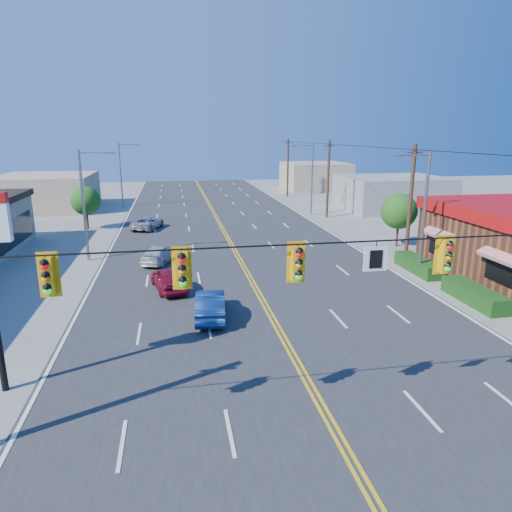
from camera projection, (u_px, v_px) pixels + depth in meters
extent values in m
plane|color=gray|center=(329.00, 423.00, 14.77)|extent=(160.00, 160.00, 0.00)
cube|color=#2D2D30|center=(240.00, 260.00, 33.76)|extent=(20.00, 120.00, 0.06)
cylinder|color=black|center=(338.00, 243.00, 13.22)|extent=(24.00, 0.05, 0.05)
cube|color=white|center=(376.00, 259.00, 13.57)|extent=(0.75, 0.04, 0.75)
cube|color=#D89E0C|center=(47.00, 276.00, 11.98)|extent=(0.55, 0.34, 1.25)
cube|color=#D89E0C|center=(182.00, 270.00, 12.58)|extent=(0.55, 0.34, 1.25)
cube|color=#D89E0C|center=(298.00, 264.00, 13.16)|extent=(0.55, 0.34, 1.25)
cube|color=#D89E0C|center=(446.00, 256.00, 13.97)|extent=(0.55, 0.34, 1.25)
cube|color=#194214|center=(443.00, 278.00, 28.05)|extent=(1.20, 9.00, 0.90)
cylinder|color=gray|center=(424.00, 216.00, 28.94)|extent=(0.20, 0.20, 8.00)
cylinder|color=gray|center=(413.00, 155.00, 27.77)|extent=(2.20, 0.12, 0.12)
cube|color=gray|center=(397.00, 156.00, 27.59)|extent=(0.50, 0.25, 0.15)
cylinder|color=gray|center=(312.00, 180.00, 51.75)|extent=(0.20, 0.20, 8.00)
cylinder|color=gray|center=(304.00, 146.00, 50.57)|extent=(2.20, 0.12, 0.12)
cube|color=gray|center=(294.00, 146.00, 50.39)|extent=(0.50, 0.25, 0.15)
cylinder|color=gray|center=(84.00, 207.00, 32.73)|extent=(0.20, 0.20, 8.00)
cylinder|color=gray|center=(95.00, 152.00, 31.93)|extent=(2.20, 0.12, 0.12)
cube|color=gray|center=(111.00, 153.00, 32.14)|extent=(0.50, 0.25, 0.15)
cylinder|color=gray|center=(121.00, 175.00, 57.43)|extent=(0.20, 0.20, 8.00)
cylinder|color=gray|center=(128.00, 144.00, 56.64)|extent=(2.20, 0.12, 0.12)
cube|color=gray|center=(137.00, 145.00, 56.84)|extent=(0.50, 0.25, 0.15)
cylinder|color=#47301E|center=(410.00, 203.00, 32.90)|extent=(0.28, 0.28, 8.40)
cylinder|color=#47301E|center=(328.00, 180.00, 50.00)|extent=(0.28, 0.28, 8.40)
cylinder|color=#47301E|center=(288.00, 168.00, 67.11)|extent=(0.28, 0.28, 8.40)
cylinder|color=#47301E|center=(397.00, 234.00, 37.74)|extent=(0.20, 0.20, 2.10)
sphere|color=#235B19|center=(399.00, 211.00, 37.25)|extent=(2.94, 2.94, 2.94)
cylinder|color=#47301E|center=(87.00, 219.00, 44.56)|extent=(0.20, 0.20, 2.00)
sphere|color=#235B19|center=(86.00, 201.00, 44.09)|extent=(2.80, 2.80, 2.80)
cube|color=gray|center=(393.00, 193.00, 56.07)|extent=(12.00, 10.00, 4.00)
cube|color=tan|center=(47.00, 192.00, 56.36)|extent=(11.00, 12.00, 4.20)
cube|color=tan|center=(315.00, 176.00, 76.41)|extent=(10.00, 10.00, 4.40)
imported|color=maroon|center=(169.00, 279.00, 27.05)|extent=(2.48, 4.34, 1.39)
imported|color=navy|center=(210.00, 306.00, 22.96)|extent=(1.79, 4.24, 1.36)
imported|color=#B9B9B9|center=(160.00, 255.00, 32.85)|extent=(3.08, 4.44, 1.19)
imported|color=#B8B9BD|center=(148.00, 223.00, 44.46)|extent=(3.45, 4.86, 1.23)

